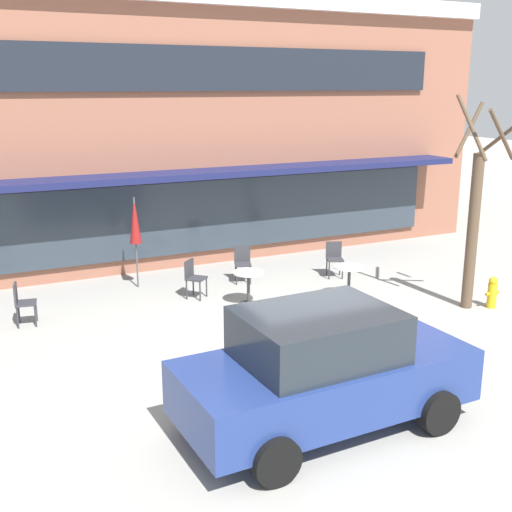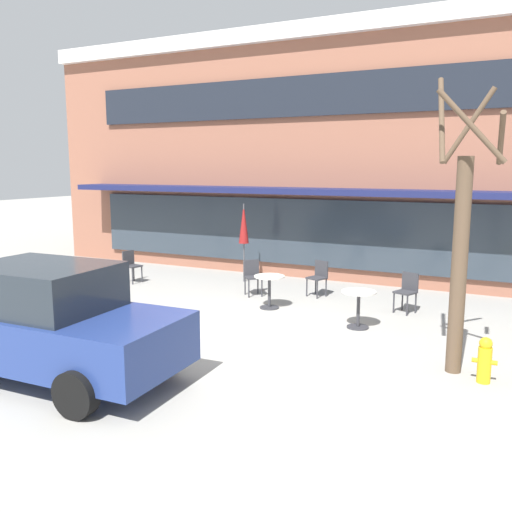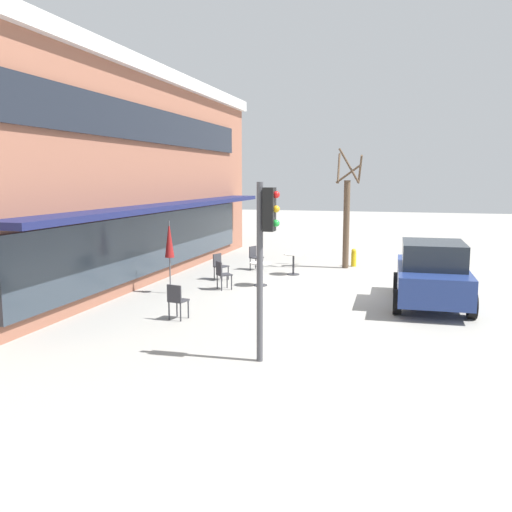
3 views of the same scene
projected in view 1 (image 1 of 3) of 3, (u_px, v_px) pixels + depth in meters
name	position (u px, v px, depth m)	size (l,w,h in m)	color
ground_plane	(299.00, 344.00, 12.11)	(80.00, 80.00, 0.00)	#9E9B93
building_facade	(143.00, 124.00, 19.86)	(18.75, 9.10, 7.13)	#935B47
cafe_table_near_wall	(349.00, 277.00, 14.58)	(0.70, 0.70, 0.76)	#333338
cafe_table_streetside	(248.00, 282.00, 14.16)	(0.70, 0.70, 0.76)	#333338
patio_umbrella_green_folded	(135.00, 221.00, 15.10)	(0.28, 0.28, 2.20)	#4C4C51
cafe_chair_0	(22.00, 301.00, 12.93)	(0.46, 0.46, 0.89)	#333338
cafe_chair_1	(193.00, 276.00, 14.63)	(0.57, 0.57, 0.89)	#333338
cafe_chair_2	(243.00, 261.00, 15.82)	(0.51, 0.51, 0.89)	#333338
cafe_chair_3	(334.00, 256.00, 16.27)	(0.52, 0.52, 0.89)	#333338
parked_sedan	(323.00, 369.00, 8.98)	(4.25, 2.11, 1.76)	navy
street_tree	(474.00, 218.00, 13.62)	(1.09, 1.10, 4.56)	brown
fire_hydrant	(492.00, 292.00, 14.01)	(0.36, 0.20, 0.71)	gold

